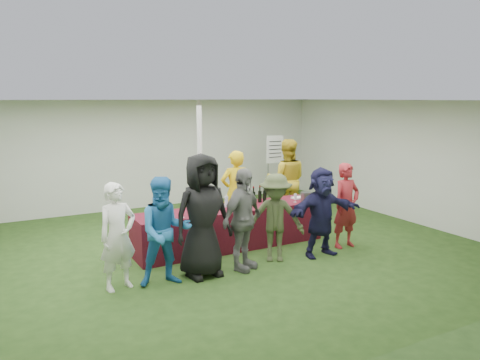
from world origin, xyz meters
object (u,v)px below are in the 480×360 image
dump_bucket (306,197)px  customer_6 (346,205)px  customer_1 (165,231)px  customer_5 (321,212)px  customer_0 (118,236)px  staff_pourer (235,192)px  customer_3 (243,220)px  serving_table (231,227)px  customer_4 (275,218)px  staff_back (286,180)px  customer_2 (202,216)px  wine_list_sign (275,154)px

dump_bucket → customer_6: bearing=-67.3°
customer_1 → customer_5: 2.83m
customer_0 → customer_5: customer_5 is taller
dump_bucket → customer_1: customer_1 is taller
staff_pourer → customer_3: 2.05m
serving_table → customer_0: bearing=-157.5°
dump_bucket → customer_4: (-1.23, -0.81, -0.09)m
customer_6 → customer_1: bearing=179.3°
customer_4 → customer_5: 0.86m
serving_table → customer_3: size_ratio=2.17×
staff_back → customer_5: 2.43m
customer_2 → customer_3: customer_2 is taller
wine_list_sign → dump_bucket: bearing=-110.6°
staff_pourer → customer_5: bearing=113.0°
wine_list_sign → customer_3: bearing=-128.7°
staff_back → customer_1: 4.26m
staff_back → customer_2: 3.70m
customer_1 → customer_6: customer_1 is taller
serving_table → staff_pourer: staff_pourer is taller
customer_5 → customer_6: bearing=14.0°
customer_3 → dump_bucket: bearing=-1.6°
serving_table → customer_2: customer_2 is taller
staff_pourer → customer_5: size_ratio=1.09×
customer_0 → customer_6: customer_6 is taller
dump_bucket → customer_1: 3.33m
customer_4 → customer_1: bearing=-148.9°
wine_list_sign → customer_1: bearing=-139.1°
staff_pourer → serving_table: bearing=60.1°
dump_bucket → customer_0: (-3.86, -0.73, -0.05)m
staff_pourer → customer_3: (-0.85, -1.87, -0.03)m
customer_2 → customer_0: bearing=170.8°
customer_2 → customer_6: bearing=-3.4°
customer_0 → customer_2: customer_2 is taller
staff_back → customer_6: (-0.10, -2.11, -0.14)m
customer_2 → staff_back: bearing=31.2°
serving_table → customer_3: bearing=-107.7°
customer_1 → customer_6: (3.54, 0.12, -0.02)m
customer_1 → customer_2: bearing=14.8°
staff_pourer → staff_back: size_ratio=0.93×
customer_0 → dump_bucket: bearing=-4.5°
customer_0 → customer_1: bearing=-29.9°
staff_pourer → customer_5: (0.68, -1.92, -0.07)m
dump_bucket → customer_4: customer_4 is taller
customer_2 → customer_4: (1.35, 0.03, -0.21)m
dump_bucket → customer_2: (-2.58, -0.84, 0.12)m
customer_2 → customer_4: size_ratio=1.28×
dump_bucket → customer_3: 2.12m
customer_4 → customer_6: size_ratio=0.95×
customer_1 → customer_6: bearing=10.8°
customer_3 → customer_2: bearing=147.4°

